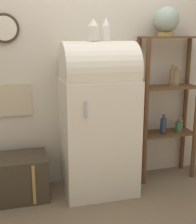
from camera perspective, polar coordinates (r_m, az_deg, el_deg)
ground_plane at (r=3.29m, az=1.35°, el=-15.92°), size 12.00×12.00×0.00m
wall_back at (r=3.41m, az=-1.39°, el=9.13°), size 7.00×0.09×2.70m
refrigerator at (r=3.21m, az=0.12°, el=-0.96°), size 0.74×0.61×1.58m
suitcase_trunk at (r=3.35m, az=-15.08°, el=-11.55°), size 0.67×0.43×0.45m
shelf_unit at (r=3.60m, az=12.71°, el=1.98°), size 0.67×0.30×1.62m
globe at (r=3.51m, az=12.42°, el=16.04°), size 0.26×0.26×0.30m
vase_left at (r=3.09m, az=-0.87°, el=14.68°), size 0.12×0.12×0.21m
vase_center at (r=3.13m, az=1.44°, el=14.78°), size 0.08×0.08×0.22m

